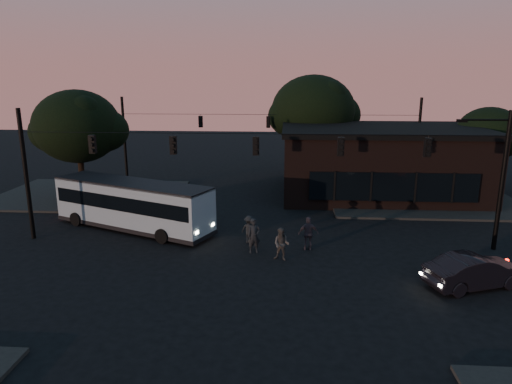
# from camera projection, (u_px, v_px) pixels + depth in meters

# --- Properties ---
(ground) EXTENTS (120.00, 120.00, 0.00)m
(ground) POSITION_uv_depth(u_px,v_px,m) (250.00, 273.00, 21.87)
(ground) COLOR black
(ground) RESTS_ON ground
(sidewalk_far_right) EXTENTS (14.00, 10.00, 0.15)m
(sidewalk_far_right) POSITION_uv_depth(u_px,v_px,m) (422.00, 200.00, 34.62)
(sidewalk_far_right) COLOR black
(sidewalk_far_right) RESTS_ON ground
(sidewalk_far_left) EXTENTS (14.00, 10.00, 0.15)m
(sidewalk_far_left) POSITION_uv_depth(u_px,v_px,m) (89.00, 194.00, 36.32)
(sidewalk_far_left) COLOR black
(sidewalk_far_left) RESTS_ON ground
(building) EXTENTS (15.40, 10.41, 5.40)m
(building) POSITION_uv_depth(u_px,v_px,m) (379.00, 161.00, 36.09)
(building) COLOR black
(building) RESTS_ON ground
(tree_behind) EXTENTS (7.60, 7.60, 9.43)m
(tree_behind) POSITION_uv_depth(u_px,v_px,m) (313.00, 111.00, 41.41)
(tree_behind) COLOR black
(tree_behind) RESTS_ON ground
(tree_right) EXTENTS (5.20, 5.20, 6.86)m
(tree_right) POSITION_uv_depth(u_px,v_px,m) (489.00, 135.00, 36.99)
(tree_right) COLOR black
(tree_right) RESTS_ON ground
(tree_left) EXTENTS (6.40, 6.40, 8.30)m
(tree_left) POSITION_uv_depth(u_px,v_px,m) (77.00, 127.00, 34.02)
(tree_left) COLOR black
(tree_left) RESTS_ON ground
(signal_rig_near) EXTENTS (26.24, 0.30, 7.50)m
(signal_rig_near) POSITION_uv_depth(u_px,v_px,m) (256.00, 166.00, 24.66)
(signal_rig_near) COLOR black
(signal_rig_near) RESTS_ON ground
(signal_rig_far) EXTENTS (26.24, 0.30, 7.50)m
(signal_rig_far) POSITION_uv_depth(u_px,v_px,m) (268.00, 135.00, 40.21)
(signal_rig_far) COLOR black
(signal_rig_far) RESTS_ON ground
(bus) EXTENTS (10.74, 6.56, 3.00)m
(bus) POSITION_uv_depth(u_px,v_px,m) (132.00, 203.00, 27.81)
(bus) COLOR #7F94A2
(bus) RESTS_ON ground
(car) EXTENTS (4.83, 3.05, 1.50)m
(car) POSITION_uv_depth(u_px,v_px,m) (475.00, 271.00, 20.22)
(car) COLOR black
(car) RESTS_ON ground
(pedestrian_a) EXTENTS (0.78, 0.62, 1.89)m
(pedestrian_a) POSITION_uv_depth(u_px,v_px,m) (254.00, 236.00, 24.19)
(pedestrian_a) COLOR black
(pedestrian_a) RESTS_ON ground
(pedestrian_b) EXTENTS (0.98, 0.86, 1.71)m
(pedestrian_b) POSITION_uv_depth(u_px,v_px,m) (282.00, 244.00, 23.20)
(pedestrian_b) COLOR #3A3735
(pedestrian_b) RESTS_ON ground
(pedestrian_c) EXTENTS (1.12, 0.53, 1.86)m
(pedestrian_c) POSITION_uv_depth(u_px,v_px,m) (308.00, 233.00, 24.59)
(pedestrian_c) COLOR #302933
(pedestrian_c) RESTS_ON ground
(pedestrian_d) EXTENTS (1.20, 1.02, 1.61)m
(pedestrian_d) POSITION_uv_depth(u_px,v_px,m) (249.00, 229.00, 25.65)
(pedestrian_d) COLOR black
(pedestrian_d) RESTS_ON ground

